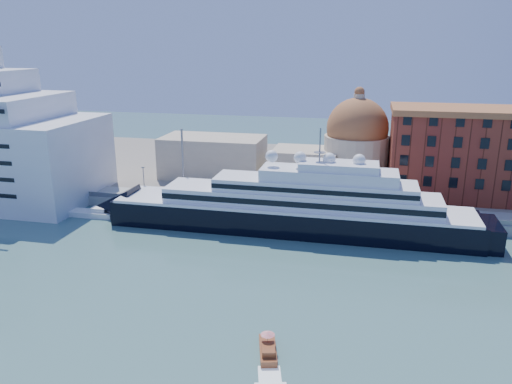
# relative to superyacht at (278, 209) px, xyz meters

# --- Properties ---
(ground) EXTENTS (400.00, 400.00, 0.00)m
(ground) POSITION_rel_superyacht_xyz_m (-6.26, -23.00, -4.75)
(ground) COLOR #3C6967
(ground) RESTS_ON ground
(quay) EXTENTS (180.00, 10.00, 2.50)m
(quay) POSITION_rel_superyacht_xyz_m (-6.26, 11.00, -3.50)
(quay) COLOR gray
(quay) RESTS_ON ground
(land) EXTENTS (260.00, 72.00, 2.00)m
(land) POSITION_rel_superyacht_xyz_m (-6.26, 52.00, -3.75)
(land) COLOR slate
(land) RESTS_ON ground
(quay_fence) EXTENTS (180.00, 0.10, 1.20)m
(quay_fence) POSITION_rel_superyacht_xyz_m (-6.26, 6.50, -1.65)
(quay_fence) COLOR slate
(quay_fence) RESTS_ON quay
(superyacht) EXTENTS (92.04, 12.76, 27.51)m
(superyacht) POSITION_rel_superyacht_xyz_m (0.00, 0.00, 0.00)
(superyacht) COLOR black
(superyacht) RESTS_ON ground
(service_barge) EXTENTS (11.23, 3.95, 2.51)m
(service_barge) POSITION_rel_superyacht_xyz_m (-45.76, -1.21, -4.03)
(service_barge) COLOR white
(service_barge) RESTS_ON ground
(water_taxi) EXTENTS (3.81, 7.03, 3.18)m
(water_taxi) POSITION_rel_superyacht_xyz_m (7.08, -47.26, -3.98)
(water_taxi) COLOR brown
(water_taxi) RESTS_ON ground
(warehouse) EXTENTS (43.00, 19.00, 23.25)m
(warehouse) POSITION_rel_superyacht_xyz_m (45.74, 29.00, 9.04)
(warehouse) COLOR maroon
(warehouse) RESTS_ON land
(church) EXTENTS (66.00, 18.00, 25.50)m
(church) POSITION_rel_superyacht_xyz_m (0.13, 34.72, 6.16)
(church) COLOR beige
(church) RESTS_ON land
(lamp_posts) EXTENTS (120.80, 2.40, 18.00)m
(lamp_posts) POSITION_rel_superyacht_xyz_m (-18.93, 9.27, 5.09)
(lamp_posts) COLOR slate
(lamp_posts) RESTS_ON quay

